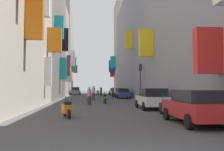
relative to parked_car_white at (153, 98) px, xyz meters
The scene contains 23 objects.
ground_plane 16.47m from the parked_car_white, 102.79° to the left, with size 140.00×140.00×0.00m, color #424244.
building_left_mid_a 22.01m from the parked_car_white, 124.34° to the left, with size 7.37×15.64×17.03m.
building_left_mid_b 31.56m from the parked_car_white, 112.18° to the left, with size 7.23×7.34×15.35m.
building_left_far 42.22m from the parked_car_white, 106.37° to the left, with size 7.04×12.90×19.32m.
building_right_mid_a 18.74m from the parked_car_white, 75.18° to the left, with size 7.32×46.57×17.28m.
building_right_mid_b 44.23m from the parked_car_white, 84.24° to the left, with size 7.34×6.31×21.32m.
parked_car_white is the anchor object (origin of this frame).
parked_car_blue 17.84m from the parked_car_white, 89.97° to the left, with size 1.85×4.35×1.39m.
parked_car_red 7.75m from the parked_car_white, 89.24° to the right, with size 2.01×4.43×1.50m.
parked_car_green 24.87m from the parked_car_white, 89.28° to the left, with size 1.88×4.21×1.38m.
parked_car_silver 33.28m from the parked_car_white, 89.63° to the left, with size 1.91×4.05×1.34m.
parked_car_grey 35.89m from the parked_car_white, 102.03° to the left, with size 1.91×4.16×1.54m.
scooter_orange 7.52m from the parked_car_white, 140.73° to the right, with size 0.68×1.75×1.13m.
scooter_green 7.86m from the parked_car_white, 113.33° to the left, with size 0.45×1.91×1.13m.
scooter_black 4.17m from the parked_car_white, 92.77° to the right, with size 0.56×1.99×1.13m.
scooter_blue 29.56m from the parked_car_white, 99.18° to the left, with size 0.73×1.86×1.13m.
scooter_silver 32.55m from the parked_car_white, 95.41° to the left, with size 0.63×1.81×1.13m.
scooter_white 5.47m from the parked_car_white, 88.17° to the left, with size 0.74×1.90×1.13m.
pedestrian_crossing 12.73m from the parked_car_white, 109.08° to the left, with size 0.53×0.53×1.74m.
pedestrian_near_left 25.20m from the parked_car_white, 96.23° to the left, with size 0.53×0.53×1.62m.
pedestrian_near_right 21.40m from the parked_car_white, 92.80° to the left, with size 0.45×0.45×1.57m.
pedestrian_mid_street 6.46m from the parked_car_white, 135.97° to the left, with size 0.44×0.44×1.62m.
traffic_light_near_corner 9.68m from the parked_car_white, 84.31° to the left, with size 0.26×0.34×4.12m.
Camera 1 is at (-0.96, -5.07, 1.65)m, focal length 42.23 mm.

